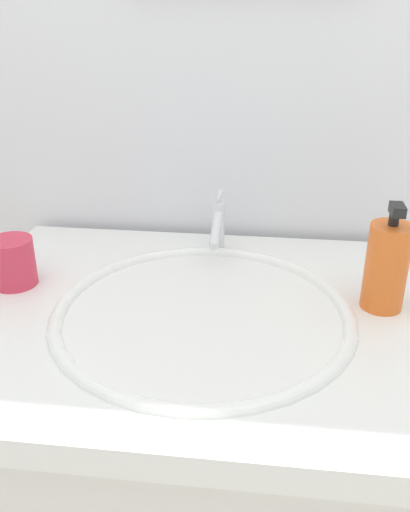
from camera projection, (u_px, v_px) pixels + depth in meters
tiled_wall_back at (242, 71)px, 1.07m from camera, size 2.10×0.04×2.40m
vanity_counter at (220, 499)px, 1.08m from camera, size 0.90×0.63×0.87m
sink_basin at (203, 336)px, 0.90m from camera, size 0.49×0.49×0.12m
faucet at (218, 226)px, 1.07m from camera, size 0.02×0.14×0.11m
toothbrush_cup at (13, 262)px, 0.96m from camera, size 0.08×0.08×0.09m
soap_dispenser at (387, 266)px, 0.87m from camera, size 0.07×0.07×0.18m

